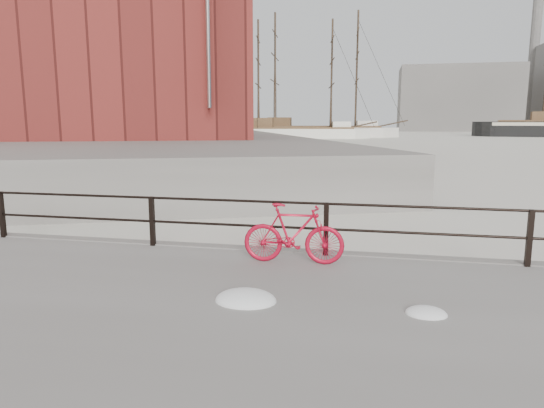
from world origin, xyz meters
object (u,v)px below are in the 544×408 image
at_px(schooner_mid, 315,137).
at_px(workboat_near, 88,153).
at_px(bicycle, 294,234).
at_px(schooner_left, 294,138).
at_px(workboat_far, 135,144).

bearing_deg(schooner_mid, workboat_near, -111.86).
bearing_deg(schooner_mid, bicycle, -88.29).
relative_size(bicycle, workboat_near, 0.17).
bearing_deg(bicycle, schooner_mid, 94.95).
xyz_separation_m(bicycle, schooner_mid, (-9.33, 80.32, -0.89)).
bearing_deg(bicycle, schooner_left, 97.55).
xyz_separation_m(bicycle, workboat_far, (-28.36, 48.56, -0.89)).
distance_m(bicycle, workboat_near, 39.83).
bearing_deg(schooner_left, schooner_mid, 60.86).
relative_size(schooner_mid, schooner_left, 1.20).
xyz_separation_m(bicycle, schooner_left, (-11.89, 73.27, -0.89)).
relative_size(workboat_near, workboat_far, 0.96).
height_order(schooner_left, workboat_near, schooner_left).
distance_m(schooner_left, workboat_far, 29.69).
xyz_separation_m(schooner_mid, workboat_far, (-19.03, -31.76, 0.00)).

